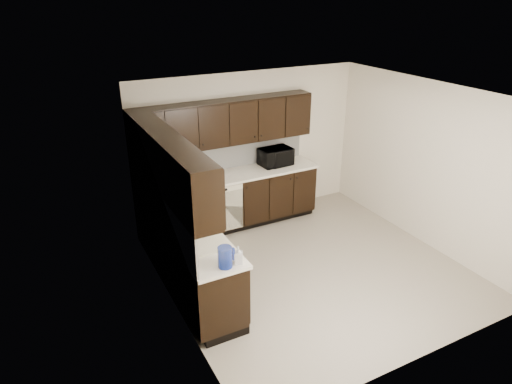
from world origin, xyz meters
TOP-DOWN VIEW (x-y plane):
  - floor at (0.00, 0.00)m, footprint 4.00×4.00m
  - ceiling at (0.00, 0.00)m, footprint 4.00×4.00m
  - wall_back at (0.00, 2.00)m, footprint 4.00×0.02m
  - wall_left at (-2.00, 0.00)m, footprint 0.02×4.00m
  - wall_right at (2.00, 0.00)m, footprint 0.02×4.00m
  - wall_front at (0.00, -2.00)m, footprint 4.00×0.02m
  - lower_cabinets at (-1.01, 1.11)m, footprint 3.00×2.80m
  - countertop at (-1.01, 1.11)m, footprint 3.03×2.83m
  - backsplash at (-1.22, 1.32)m, footprint 3.00×2.80m
  - upper_cabinets at (-1.10, 1.20)m, footprint 3.00×2.80m
  - dishwasher at (-0.70, 1.41)m, footprint 0.58×0.04m
  - sink at (-1.68, -0.01)m, footprint 0.54×0.82m
  - microwave at (0.38, 1.74)m, footprint 0.55×0.39m
  - soap_bottle_a at (-1.48, -0.70)m, footprint 0.12×0.12m
  - soap_bottle_b at (-1.77, 0.43)m, footprint 0.12×0.12m
  - toaster_oven at (-1.75, 1.74)m, footprint 0.39×0.30m
  - storage_bin at (-1.64, 0.93)m, footprint 0.61×0.54m
  - blue_pitcher at (-1.64, -0.70)m, footprint 0.21×0.21m
  - teal_tumbler at (-1.55, 0.52)m, footprint 0.10×0.10m
  - paper_towel_roll at (-1.53, 1.35)m, footprint 0.14×0.14m

SIDE VIEW (x-z plane):
  - floor at x=0.00m, z-range 0.00..0.00m
  - lower_cabinets at x=-1.01m, z-range -0.04..0.86m
  - dishwasher at x=-0.70m, z-range 0.16..0.94m
  - sink at x=-1.68m, z-range 0.67..1.09m
  - countertop at x=-1.01m, z-range 0.90..0.94m
  - storage_bin at x=-1.64m, z-range 0.94..1.14m
  - soap_bottle_a at x=-1.48m, z-range 0.94..1.14m
  - teal_tumbler at x=-1.55m, z-range 0.94..1.15m
  - toaster_oven at x=-1.75m, z-range 0.94..1.17m
  - blue_pitcher at x=-1.64m, z-range 0.94..1.18m
  - soap_bottle_b at x=-1.77m, z-range 0.94..1.19m
  - paper_towel_roll at x=-1.53m, z-range 0.94..1.23m
  - microwave at x=0.38m, z-range 0.94..1.24m
  - backsplash at x=-1.22m, z-range 0.94..1.42m
  - wall_back at x=0.00m, z-range 0.00..2.50m
  - wall_left at x=-2.00m, z-range 0.00..2.50m
  - wall_right at x=2.00m, z-range 0.00..2.50m
  - wall_front at x=0.00m, z-range 0.00..2.50m
  - upper_cabinets at x=-1.10m, z-range 1.42..2.12m
  - ceiling at x=0.00m, z-range 2.50..2.50m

